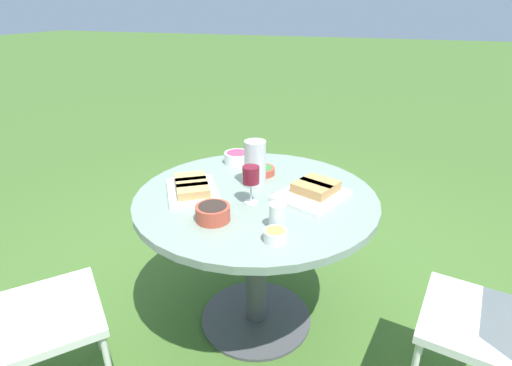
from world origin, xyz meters
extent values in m
plane|color=#446B2B|center=(0.00, 0.00, 0.00)|extent=(40.00, 40.00, 0.00)
cylinder|color=#4C4C51|center=(0.00, 0.00, 0.01)|extent=(0.59, 0.59, 0.02)
cylinder|color=#4C4C51|center=(0.00, 0.00, 0.37)|extent=(0.11, 0.11, 0.70)
cylinder|color=gray|center=(0.00, 0.00, 0.74)|extent=(1.13, 1.13, 0.03)
cube|color=silver|center=(0.64, 0.72, 0.45)|extent=(0.61, 0.61, 0.04)
cylinder|color=silver|center=(0.66, 0.45, 0.22)|extent=(0.03, 0.03, 0.43)
cylinder|color=silver|center=(0.91, 0.72, 0.22)|extent=(0.03, 0.03, 0.43)
cube|color=silver|center=(-0.98, 0.19, 0.45)|extent=(0.50, 0.51, 0.04)
cylinder|color=silver|center=(-0.84, -0.03, 0.22)|extent=(0.03, 0.03, 0.43)
cylinder|color=silver|center=(0.04, -0.10, 0.87)|extent=(0.10, 0.10, 0.23)
cone|color=silver|center=(0.09, -0.10, 0.96)|extent=(0.03, 0.03, 0.03)
cylinder|color=silver|center=(-0.01, 0.09, 0.76)|extent=(0.06, 0.06, 0.01)
cylinder|color=silver|center=(-0.01, 0.09, 0.81)|extent=(0.01, 0.01, 0.09)
cylinder|color=maroon|center=(-0.01, 0.09, 0.89)|extent=(0.08, 0.08, 0.08)
cube|color=white|center=(-0.25, -0.06, 0.76)|extent=(0.35, 0.38, 0.02)
cube|color=#B2844C|center=(-0.28, -0.12, 0.80)|extent=(0.20, 0.16, 0.04)
cube|color=#B2844C|center=(-0.25, -0.06, 0.80)|extent=(0.20, 0.16, 0.04)
cube|color=white|center=(0.29, 0.08, 0.76)|extent=(0.36, 0.38, 0.02)
cube|color=tan|center=(0.33, 0.02, 0.79)|extent=(0.18, 0.17, 0.04)
cube|color=tan|center=(0.29, 0.08, 0.79)|extent=(0.18, 0.17, 0.04)
cube|color=tan|center=(0.26, 0.14, 0.79)|extent=(0.18, 0.17, 0.04)
cylinder|color=white|center=(-0.20, 0.35, 0.78)|extent=(0.09, 0.09, 0.05)
cylinder|color=#E0C147|center=(-0.20, 0.35, 0.79)|extent=(0.07, 0.07, 0.02)
cylinder|color=#B74733|center=(0.05, -0.24, 0.77)|extent=(0.14, 0.14, 0.04)
cylinder|color=#387533|center=(0.05, -0.24, 0.78)|extent=(0.12, 0.12, 0.02)
cylinder|color=#B74733|center=(0.09, 0.28, 0.79)|extent=(0.14, 0.14, 0.06)
cylinder|color=#2D231E|center=(0.09, 0.28, 0.81)|extent=(0.12, 0.12, 0.03)
cylinder|color=white|center=(0.23, -0.35, 0.78)|extent=(0.14, 0.14, 0.06)
cylinder|color=#D6385B|center=(0.23, -0.35, 0.80)|extent=(0.12, 0.12, 0.03)
cylinder|color=silver|center=(-0.18, 0.26, 0.81)|extent=(0.07, 0.07, 0.11)
camera|label=1|loc=(-0.55, 1.59, 1.57)|focal=28.00mm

